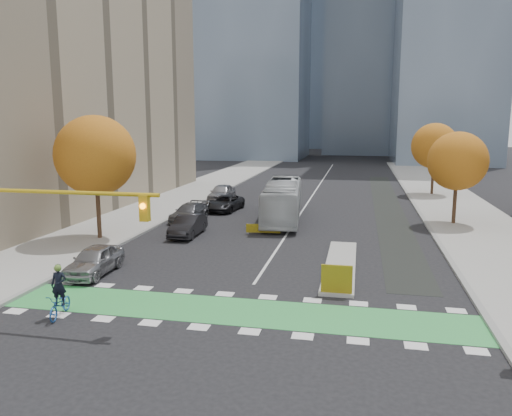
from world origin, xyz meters
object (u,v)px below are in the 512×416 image
at_px(hazard_board, 337,279).
at_px(parked_car_d, 225,203).
at_px(cyclist, 60,299).
at_px(bus, 283,201).
at_px(parked_car_a, 94,260).
at_px(parked_car_b, 188,225).
at_px(parked_car_e, 222,193).
at_px(parked_car_c, 189,212).
at_px(tree_east_far, 435,146).
at_px(traffic_signal_west, 29,218).
at_px(tree_west, 95,156).
at_px(tree_east_near, 457,161).

relative_size(hazard_board, parked_car_d, 0.29).
relative_size(cyclist, bus, 0.19).
bearing_deg(parked_car_a, parked_car_b, 76.90).
relative_size(parked_car_d, parked_car_e, 0.98).
distance_m(parked_car_c, parked_car_e, 10.00).
height_order(parked_car_d, parked_car_e, parked_car_e).
bearing_deg(parked_car_c, hazard_board, -45.93).
bearing_deg(tree_east_far, bus, -128.79).
height_order(hazard_board, cyclist, cyclist).
height_order(hazard_board, parked_car_c, hazard_board).
distance_m(traffic_signal_west, parked_car_b, 15.25).
relative_size(parked_car_a, parked_car_d, 0.89).
bearing_deg(cyclist, traffic_signal_west, 170.82).
distance_m(hazard_board, traffic_signal_west, 13.23).
xyz_separation_m(hazard_board, parked_car_c, (-12.28, 15.12, -0.12)).
distance_m(cyclist, parked_car_a, 5.73).
bearing_deg(parked_car_a, bus, 63.31).
distance_m(hazard_board, tree_west, 18.44).
relative_size(tree_west, parked_car_c, 1.75).
bearing_deg(parked_car_c, cyclist, -80.81).
bearing_deg(parked_car_c, traffic_signal_west, -84.00).
xyz_separation_m(tree_east_far, traffic_signal_west, (-20.43, -38.51, -1.21)).
bearing_deg(parked_car_b, parked_car_a, -101.66).
bearing_deg(bus, parked_car_a, -119.94).
relative_size(hazard_board, traffic_signal_west, 0.16).
xyz_separation_m(tree_east_near, parked_car_a, (-20.41, -17.00, -4.13)).
height_order(tree_west, parked_car_d, tree_west).
bearing_deg(hazard_board, tree_east_far, 75.88).
relative_size(cyclist, parked_car_e, 0.44).
height_order(tree_east_far, parked_car_c, tree_east_far).
height_order(hazard_board, traffic_signal_west, traffic_signal_west).
height_order(cyclist, parked_car_e, cyclist).
height_order(cyclist, parked_car_a, cyclist).
relative_size(cyclist, parked_car_c, 0.46).
bearing_deg(parked_car_a, parked_car_c, 87.26).
relative_size(hazard_board, parked_car_e, 0.28).
xyz_separation_m(tree_east_near, tree_east_far, (0.50, 16.00, 0.38)).
relative_size(parked_car_c, parked_car_e, 0.95).
distance_m(parked_car_a, parked_car_e, 24.32).
height_order(tree_east_far, traffic_signal_west, tree_east_far).
relative_size(tree_east_far, parked_car_d, 1.57).
bearing_deg(parked_car_a, traffic_signal_west, -87.18).
relative_size(hazard_board, bus, 0.12).
distance_m(tree_west, parked_car_e, 18.32).
bearing_deg(bus, cyclist, -110.34).
distance_m(tree_east_far, parked_car_a, 39.33).
distance_m(tree_east_near, parked_car_c, 20.88).
bearing_deg(cyclist, hazard_board, 13.71).
distance_m(tree_west, tree_east_far, 35.73).
bearing_deg(parked_car_a, tree_west, 114.93).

